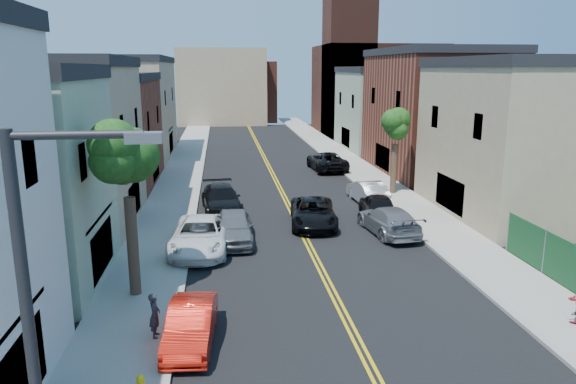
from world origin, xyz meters
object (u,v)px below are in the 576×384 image
object	(u,v)px
red_sedan	(191,325)
black_suv_lane	(313,213)
white_pickup	(200,235)
grey_car_right	(389,220)
grey_car_left	(234,227)
black_car_right	(378,205)
black_car_left	(221,199)
dark_car_right_far	(327,161)
pedestrian_left	(155,315)
silver_car_right	(368,192)

from	to	relation	value
red_sedan	black_suv_lane	size ratio (longest dim) A/B	0.75
white_pickup	grey_car_right	xyz separation A→B (m)	(10.18, 1.63, -0.06)
grey_car_left	black_car_right	size ratio (longest dim) A/B	1.09
black_car_left	dark_car_right_far	size ratio (longest dim) A/B	0.95
black_car_right	dark_car_right_far	size ratio (longest dim) A/B	0.75
black_car_right	pedestrian_left	distance (m)	18.23
white_pickup	silver_car_right	xyz separation A→B (m)	(10.91, 8.52, -0.04)
grey_car_left	black_car_right	bearing A→B (deg)	24.31
red_sedan	grey_car_right	size ratio (longest dim) A/B	0.79
silver_car_right	red_sedan	bearing A→B (deg)	55.14
white_pickup	dark_car_right_far	xyz separation A→B (m)	(10.49, 20.63, 0.00)
dark_car_right_far	red_sedan	bearing A→B (deg)	67.26
red_sedan	pedestrian_left	distance (m)	1.28
black_suv_lane	pedestrian_left	bearing A→B (deg)	-114.28
black_car_right	grey_car_right	bearing A→B (deg)	89.36
grey_car_right	black_car_right	size ratio (longest dim) A/B	1.18
dark_car_right_far	pedestrian_left	bearing A→B (deg)	65.00
red_sedan	grey_car_right	xyz separation A→B (m)	(10.18, 10.96, 0.08)
black_car_right	black_suv_lane	distance (m)	4.39
white_pickup	black_car_left	size ratio (longest dim) A/B	1.05
red_sedan	black_suv_lane	bearing A→B (deg)	68.48
white_pickup	black_car_right	distance (m)	11.66
red_sedan	black_car_left	distance (m)	16.85
grey_car_left	grey_car_right	world-z (taller)	grey_car_left
dark_car_right_far	silver_car_right	bearing A→B (deg)	88.56
silver_car_right	grey_car_left	bearing A→B (deg)	35.13
red_sedan	silver_car_right	bearing A→B (deg)	62.92
red_sedan	black_car_left	bearing A→B (deg)	90.74
black_car_left	grey_car_right	world-z (taller)	black_car_left
pedestrian_left	black_car_left	bearing A→B (deg)	-8.11
grey_car_right	black_car_right	bearing A→B (deg)	-101.95
black_car_right	dark_car_right_far	world-z (taller)	dark_car_right_far
red_sedan	pedestrian_left	world-z (taller)	pedestrian_left
silver_car_right	pedestrian_left	distance (m)	21.27
pedestrian_left	black_car_right	bearing A→B (deg)	-40.41
white_pickup	black_suv_lane	world-z (taller)	white_pickup
black_suv_lane	pedestrian_left	distance (m)	14.76
white_pickup	pedestrian_left	distance (m)	9.04
silver_car_right	grey_car_right	bearing A→B (deg)	80.55
red_sedan	grey_car_right	bearing A→B (deg)	51.46
black_suv_lane	black_car_right	bearing A→B (deg)	22.85
silver_car_right	black_suv_lane	xyz separation A→B (m)	(-4.57, -4.79, -0.01)
black_car_left	black_car_right	size ratio (longest dim) A/B	1.26
grey_car_left	dark_car_right_far	bearing A→B (deg)	66.79
white_pickup	black_suv_lane	size ratio (longest dim) A/B	1.07
grey_car_left	grey_car_right	size ratio (longest dim) A/B	0.93
white_pickup	pedestrian_left	bearing A→B (deg)	-93.25
dark_car_right_far	black_suv_lane	world-z (taller)	dark_car_right_far
red_sedan	pedestrian_left	bearing A→B (deg)	167.34
black_car_right	black_suv_lane	world-z (taller)	black_suv_lane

